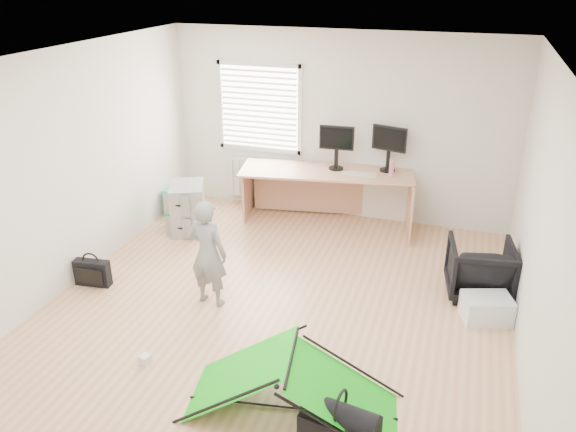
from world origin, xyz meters
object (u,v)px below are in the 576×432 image
(monitor_right, at_px, (388,155))
(kite, at_px, (292,384))
(office_chair, at_px, (480,269))
(laptop_bag, at_px, (92,273))
(duffel_bag, at_px, (339,429))
(thermos, at_px, (392,167))
(filing_cabinet, at_px, (188,208))
(storage_crate, at_px, (486,308))
(monitor_left, at_px, (336,153))
(person, at_px, (208,253))
(desk, at_px, (326,198))

(monitor_right, relative_size, kite, 0.28)
(office_chair, height_order, laptop_bag, office_chair)
(kite, bearing_deg, duffel_bag, -34.99)
(thermos, bearing_deg, monitor_right, 114.80)
(filing_cabinet, relative_size, storage_crate, 1.41)
(monitor_left, distance_m, monitor_right, 0.72)
(kite, relative_size, storage_crate, 3.62)
(monitor_right, xyz_separation_m, kite, (-0.13, -4.00, -0.79))
(laptop_bag, bearing_deg, storage_crate, 2.05)
(filing_cabinet, relative_size, duffel_bag, 1.16)
(filing_cabinet, height_order, thermos, thermos)
(thermos, bearing_deg, monitor_left, 177.70)
(person, relative_size, laptop_bag, 2.91)
(desk, distance_m, office_chair, 2.52)
(monitor_right, distance_m, kite, 4.08)
(kite, xyz_separation_m, duffel_bag, (0.47, -0.22, -0.15))
(person, xyz_separation_m, kite, (1.38, -1.32, -0.34))
(filing_cabinet, height_order, person, person)
(duffel_bag, bearing_deg, monitor_left, 113.36)
(thermos, distance_m, laptop_bag, 4.11)
(storage_crate, distance_m, laptop_bag, 4.49)
(desk, distance_m, person, 2.53)
(monitor_left, bearing_deg, desk, -138.22)
(thermos, bearing_deg, person, -122.54)
(storage_crate, distance_m, duffel_bag, 2.41)
(laptop_bag, xyz_separation_m, duffel_bag, (3.34, -1.45, -0.03))
(kite, relative_size, duffel_bag, 2.98)
(desk, relative_size, storage_crate, 4.89)
(filing_cabinet, distance_m, monitor_right, 2.91)
(desk, relative_size, office_chair, 3.39)
(filing_cabinet, xyz_separation_m, laptop_bag, (-0.39, -1.70, -0.19))
(monitor_left, height_order, kite, monitor_left)
(office_chair, bearing_deg, thermos, -56.39)
(laptop_bag, bearing_deg, thermos, 33.26)
(thermos, relative_size, laptop_bag, 0.57)
(monitor_left, xyz_separation_m, storage_crate, (2.14, -1.93, -0.92))
(office_chair, distance_m, duffel_bag, 2.85)
(thermos, xyz_separation_m, person, (-1.60, -2.50, -0.33))
(monitor_right, distance_m, duffel_bag, 4.34)
(person, bearing_deg, laptop_bag, 10.10)
(desk, xyz_separation_m, laptop_bag, (-2.19, -2.52, -0.25))
(filing_cabinet, xyz_separation_m, duffel_bag, (2.94, -3.15, -0.22))
(kite, distance_m, laptop_bag, 3.12)
(monitor_right, distance_m, storage_crate, 2.69)
(desk, height_order, laptop_bag, desk)
(desk, distance_m, storage_crate, 2.91)
(thermos, distance_m, office_chair, 1.97)
(desk, relative_size, duffel_bag, 4.02)
(filing_cabinet, xyz_separation_m, monitor_left, (1.90, 0.93, 0.71))
(monitor_left, distance_m, storage_crate, 3.03)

